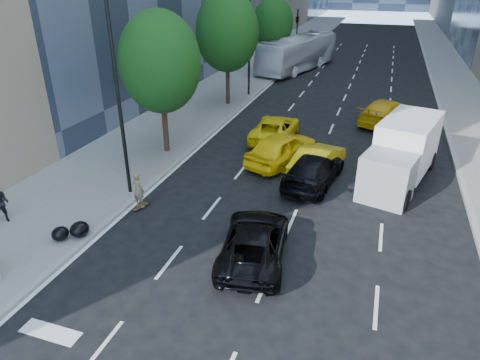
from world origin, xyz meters
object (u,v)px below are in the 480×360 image
(black_sedan_mercedes, at_px, (313,170))
(city_bus, at_px, (298,53))
(black_sedan_lincoln, at_px, (254,241))
(box_truck, at_px, (402,152))
(skateboarder, at_px, (139,192))

(black_sedan_mercedes, distance_m, city_bus, 26.35)
(black_sedan_lincoln, height_order, city_bus, city_bus)
(black_sedan_lincoln, xyz_separation_m, city_bus, (-5.04, 32.13, 1.08))
(black_sedan_mercedes, relative_size, box_truck, 0.76)
(black_sedan_mercedes, relative_size, city_bus, 0.40)
(black_sedan_lincoln, distance_m, box_truck, 9.49)
(black_sedan_lincoln, bearing_deg, box_truck, -129.66)
(black_sedan_lincoln, distance_m, city_bus, 32.54)
(black_sedan_mercedes, bearing_deg, city_bus, -68.94)
(skateboarder, bearing_deg, box_truck, -133.59)
(black_sedan_mercedes, xyz_separation_m, city_bus, (-6.00, 25.64, 1.02))
(skateboarder, height_order, black_sedan_lincoln, skateboarder)
(black_sedan_lincoln, relative_size, black_sedan_mercedes, 0.95)
(skateboarder, relative_size, city_bus, 0.13)
(city_bus, bearing_deg, black_sedan_lincoln, -65.60)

